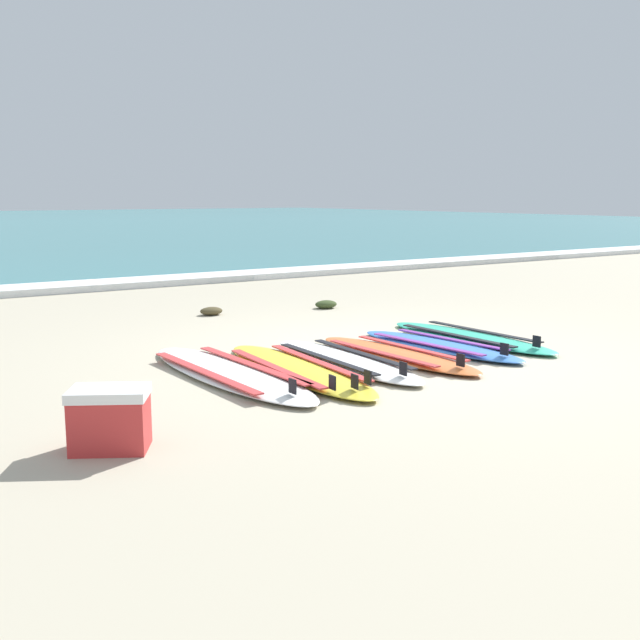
{
  "coord_description": "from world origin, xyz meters",
  "views": [
    {
      "loc": [
        -4.37,
        -5.47,
        1.51
      ],
      "look_at": [
        -0.25,
        0.78,
        0.25
      ],
      "focal_mm": 41.96,
      "sensor_mm": 36.0,
      "label": 1
    }
  ],
  "objects_px": {
    "cooler_box": "(110,419)",
    "surfboard_5": "(469,337)",
    "surfboard_1": "(297,369)",
    "surfboard_3": "(396,354)",
    "surfboard_4": "(439,345)",
    "surfboard_0": "(228,373)",
    "surfboard_2": "(345,360)"
  },
  "relations": [
    {
      "from": "surfboard_1",
      "to": "cooler_box",
      "type": "bearing_deg",
      "value": -151.94
    },
    {
      "from": "surfboard_1",
      "to": "surfboard_2",
      "type": "height_order",
      "value": "same"
    },
    {
      "from": "surfboard_1",
      "to": "cooler_box",
      "type": "height_order",
      "value": "cooler_box"
    },
    {
      "from": "cooler_box",
      "to": "surfboard_0",
      "type": "bearing_deg",
      "value": 41.68
    },
    {
      "from": "surfboard_0",
      "to": "surfboard_3",
      "type": "bearing_deg",
      "value": -7.12
    },
    {
      "from": "surfboard_5",
      "to": "cooler_box",
      "type": "xyz_separation_m",
      "value": [
        -4.23,
        -1.29,
        0.16
      ]
    },
    {
      "from": "surfboard_1",
      "to": "surfboard_5",
      "type": "height_order",
      "value": "same"
    },
    {
      "from": "surfboard_5",
      "to": "surfboard_2",
      "type": "bearing_deg",
      "value": -173.72
    },
    {
      "from": "surfboard_3",
      "to": "surfboard_2",
      "type": "bearing_deg",
      "value": 174.13
    },
    {
      "from": "surfboard_0",
      "to": "surfboard_1",
      "type": "relative_size",
      "value": 1.07
    },
    {
      "from": "surfboard_0",
      "to": "surfboard_5",
      "type": "relative_size",
      "value": 1.14
    },
    {
      "from": "surfboard_4",
      "to": "surfboard_5",
      "type": "distance_m",
      "value": 0.59
    },
    {
      "from": "surfboard_1",
      "to": "surfboard_5",
      "type": "bearing_deg",
      "value": 6.31
    },
    {
      "from": "surfboard_0",
      "to": "surfboard_2",
      "type": "distance_m",
      "value": 1.1
    },
    {
      "from": "surfboard_3",
      "to": "surfboard_4",
      "type": "distance_m",
      "value": 0.62
    },
    {
      "from": "surfboard_0",
      "to": "surfboard_4",
      "type": "xyz_separation_m",
      "value": [
        2.25,
        -0.11,
        0.0
      ]
    },
    {
      "from": "surfboard_2",
      "to": "surfboard_5",
      "type": "relative_size",
      "value": 0.97
    },
    {
      "from": "surfboard_1",
      "to": "surfboard_3",
      "type": "height_order",
      "value": "same"
    },
    {
      "from": "surfboard_0",
      "to": "surfboard_4",
      "type": "bearing_deg",
      "value": -2.91
    },
    {
      "from": "surfboard_0",
      "to": "surfboard_2",
      "type": "height_order",
      "value": "same"
    },
    {
      "from": "surfboard_0",
      "to": "cooler_box",
      "type": "height_order",
      "value": "cooler_box"
    },
    {
      "from": "cooler_box",
      "to": "surfboard_5",
      "type": "bearing_deg",
      "value": 16.98
    },
    {
      "from": "surfboard_5",
      "to": "surfboard_0",
      "type": "bearing_deg",
      "value": -179.13
    },
    {
      "from": "surfboard_2",
      "to": "surfboard_0",
      "type": "bearing_deg",
      "value": 172.24
    },
    {
      "from": "surfboard_4",
      "to": "surfboard_5",
      "type": "height_order",
      "value": "same"
    },
    {
      "from": "surfboard_3",
      "to": "surfboard_5",
      "type": "distance_m",
      "value": 1.22
    },
    {
      "from": "surfboard_1",
      "to": "cooler_box",
      "type": "relative_size",
      "value": 4.24
    },
    {
      "from": "surfboard_1",
      "to": "surfboard_3",
      "type": "xyz_separation_m",
      "value": [
        1.09,
        0.0,
        -0.0
      ]
    },
    {
      "from": "surfboard_4",
      "to": "cooler_box",
      "type": "distance_m",
      "value": 3.83
    },
    {
      "from": "surfboard_3",
      "to": "cooler_box",
      "type": "relative_size",
      "value": 3.78
    },
    {
      "from": "surfboard_3",
      "to": "cooler_box",
      "type": "bearing_deg",
      "value": -161.05
    },
    {
      "from": "surfboard_1",
      "to": "surfboard_3",
      "type": "distance_m",
      "value": 1.09
    }
  ]
}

